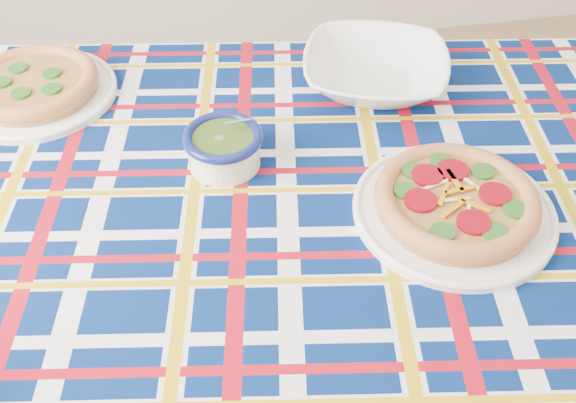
{
  "coord_description": "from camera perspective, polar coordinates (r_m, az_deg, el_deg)",
  "views": [
    {
      "loc": [
        -0.46,
        -0.64,
        1.57
      ],
      "look_at": [
        -0.32,
        0.1,
        0.83
      ],
      "focal_mm": 40.0,
      "sensor_mm": 36.0,
      "label": 1
    }
  ],
  "objects": [
    {
      "name": "second_focaccia_plate",
      "position": [
        1.41,
        -21.67,
        9.69
      ],
      "size": [
        0.42,
        0.42,
        0.06
      ],
      "primitive_type": null,
      "rotation": [
        0.0,
        0.0,
        -0.31
      ],
      "color": "#A26E39",
      "rests_on": "tablecloth"
    },
    {
      "name": "pesto_bowl",
      "position": [
        1.14,
        -5.77,
        4.98
      ],
      "size": [
        0.15,
        0.15,
        0.08
      ],
      "primitive_type": null,
      "rotation": [
        0.0,
        0.0,
        -0.08
      ],
      "color": "#253D10",
      "rests_on": "tablecloth"
    },
    {
      "name": "serving_bowl",
      "position": [
        1.35,
        7.74,
        11.43
      ],
      "size": [
        0.37,
        0.37,
        0.07
      ],
      "primitive_type": "imported",
      "rotation": [
        0.0,
        0.0,
        -0.32
      ],
      "color": "white",
      "rests_on": "tablecloth"
    },
    {
      "name": "main_focaccia_plate",
      "position": [
        1.08,
        14.72,
        0.1
      ],
      "size": [
        0.42,
        0.42,
        0.07
      ],
      "primitive_type": null,
      "rotation": [
        0.0,
        0.0,
        -0.25
      ],
      "color": "#A26E39",
      "rests_on": "tablecloth"
    },
    {
      "name": "tablecloth",
      "position": [
        1.12,
        4.03,
        -2.79
      ],
      "size": [
        1.91,
        1.39,
        0.11
      ],
      "primitive_type": null,
      "rotation": [
        0.0,
        0.0,
        -0.17
      ],
      "color": "#041A4F",
      "rests_on": "dining_table"
    },
    {
      "name": "dining_table",
      "position": [
        1.14,
        3.97,
        -3.7
      ],
      "size": [
        1.87,
        1.35,
        0.81
      ],
      "rotation": [
        0.0,
        0.0,
        -0.17
      ],
      "color": "brown",
      "rests_on": "floor"
    }
  ]
}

